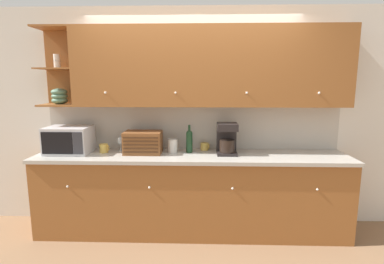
# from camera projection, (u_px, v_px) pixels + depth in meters

# --- Properties ---
(ground_plane) EXTENTS (24.00, 24.00, 0.00)m
(ground_plane) POSITION_uv_depth(u_px,v_px,m) (193.00, 219.00, 3.85)
(ground_plane) COLOR #896647
(wall_back) EXTENTS (5.90, 0.06, 2.60)m
(wall_back) POSITION_uv_depth(u_px,v_px,m) (193.00, 118.00, 3.66)
(wall_back) COLOR silver
(wall_back) RESTS_ON ground_plane
(counter_unit) EXTENTS (3.52, 0.63, 0.93)m
(counter_unit) POSITION_uv_depth(u_px,v_px,m) (192.00, 193.00, 3.47)
(counter_unit) COLOR #935628
(counter_unit) RESTS_ON ground_plane
(backsplash_panel) EXTENTS (3.50, 0.01, 0.54)m
(backsplash_panel) POSITION_uv_depth(u_px,v_px,m) (193.00, 127.00, 3.64)
(backsplash_panel) COLOR #B7B2A8
(backsplash_panel) RESTS_ON counter_unit
(upper_cabinets) EXTENTS (3.50, 0.35, 0.88)m
(upper_cabinets) POSITION_uv_depth(u_px,v_px,m) (207.00, 67.00, 3.36)
(upper_cabinets) COLOR #935628
(upper_cabinets) RESTS_ON backsplash_panel
(microwave) EXTENTS (0.49, 0.37, 0.31)m
(microwave) POSITION_uv_depth(u_px,v_px,m) (69.00, 140.00, 3.43)
(microwave) COLOR silver
(microwave) RESTS_ON counter_unit
(mug) EXTENTS (0.11, 0.10, 0.10)m
(mug) POSITION_uv_depth(u_px,v_px,m) (104.00, 148.00, 3.47)
(mug) COLOR gold
(mug) RESTS_ON counter_unit
(wine_glass) EXTENTS (0.07, 0.07, 0.17)m
(wine_glass) POSITION_uv_depth(u_px,v_px,m) (120.00, 141.00, 3.55)
(wine_glass) COLOR silver
(wine_glass) RESTS_ON counter_unit
(bread_box) EXTENTS (0.42, 0.28, 0.25)m
(bread_box) POSITION_uv_depth(u_px,v_px,m) (143.00, 142.00, 3.42)
(bread_box) COLOR brown
(bread_box) RESTS_ON counter_unit
(storage_canister) EXTENTS (0.12, 0.12, 0.17)m
(storage_canister) POSITION_uv_depth(u_px,v_px,m) (173.00, 146.00, 3.46)
(storage_canister) COLOR silver
(storage_canister) RESTS_ON counter_unit
(wine_bottle) EXTENTS (0.07, 0.07, 0.32)m
(wine_bottle) POSITION_uv_depth(u_px,v_px,m) (189.00, 140.00, 3.46)
(wine_bottle) COLOR #19381E
(wine_bottle) RESTS_ON counter_unit
(mug_blue_second) EXTENTS (0.11, 0.10, 0.09)m
(mug_blue_second) POSITION_uv_depth(u_px,v_px,m) (205.00, 146.00, 3.60)
(mug_blue_second) COLOR gold
(mug_blue_second) RESTS_ON counter_unit
(coffee_maker) EXTENTS (0.23, 0.23, 0.36)m
(coffee_maker) POSITION_uv_depth(u_px,v_px,m) (227.00, 139.00, 3.38)
(coffee_maker) COLOR black
(coffee_maker) RESTS_ON counter_unit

